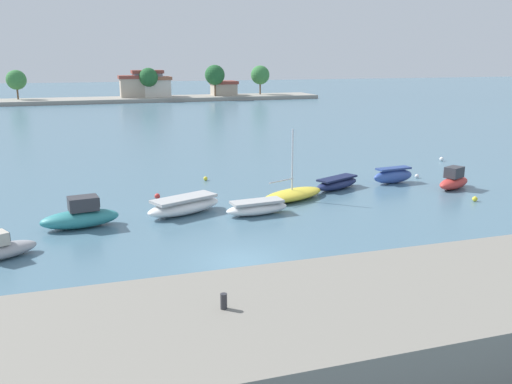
# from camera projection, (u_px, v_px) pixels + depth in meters

# --- Properties ---
(ground_plane) EXTENTS (400.00, 400.00, 0.00)m
(ground_plane) POSITION_uv_depth(u_px,v_px,m) (242.00, 262.00, 26.42)
(ground_plane) COLOR slate
(seawall_embankment) EXTENTS (66.47, 6.97, 2.23)m
(seawall_embankment) POSITION_uv_depth(u_px,v_px,m) (327.00, 332.00, 17.36)
(seawall_embankment) COLOR gray
(seawall_embankment) RESTS_ON ground
(mooring_bollard) EXTENTS (0.21, 0.21, 0.48)m
(mooring_bollard) POSITION_uv_depth(u_px,v_px,m) (224.00, 301.00, 16.44)
(mooring_bollard) COLOR #2D2D33
(mooring_bollard) RESTS_ON seawall_embankment
(moored_boat_0) EXTENTS (3.66, 2.68, 1.37)m
(moored_boat_0) POSITION_uv_depth(u_px,v_px,m) (0.00, 249.00, 26.70)
(moored_boat_0) COLOR #9E9EA3
(moored_boat_0) RESTS_ON ground
(moored_boat_1) EXTENTS (4.59, 2.26, 1.80)m
(moored_boat_1) POSITION_uv_depth(u_px,v_px,m) (81.00, 216.00, 31.57)
(moored_boat_1) COLOR teal
(moored_boat_1) RESTS_ON ground
(moored_boat_2) EXTENTS (5.45, 3.68, 1.09)m
(moored_boat_2) POSITION_uv_depth(u_px,v_px,m) (184.00, 206.00, 34.32)
(moored_boat_2) COLOR white
(moored_boat_2) RESTS_ON ground
(moored_boat_3) EXTENTS (4.18, 1.82, 0.90)m
(moored_boat_3) POSITION_uv_depth(u_px,v_px,m) (257.00, 208.00, 34.22)
(moored_boat_3) COLOR white
(moored_boat_3) RESTS_ON ground
(moored_boat_4) EXTENTS (5.61, 3.99, 4.89)m
(moored_boat_4) POSITION_uv_depth(u_px,v_px,m) (293.00, 194.00, 37.78)
(moored_boat_4) COLOR yellow
(moored_boat_4) RESTS_ON ground
(moored_boat_5) EXTENTS (4.52, 3.03, 0.89)m
(moored_boat_5) POSITION_uv_depth(u_px,v_px,m) (337.00, 183.00, 40.82)
(moored_boat_5) COLOR navy
(moored_boat_5) RESTS_ON ground
(moored_boat_6) EXTENTS (3.62, 1.42, 1.23)m
(moored_boat_6) POSITION_uv_depth(u_px,v_px,m) (393.00, 176.00, 42.67)
(moored_boat_6) COLOR #3856A8
(moored_boat_6) RESTS_ON ground
(moored_boat_7) EXTENTS (3.69, 2.61, 1.67)m
(moored_boat_7) POSITION_uv_depth(u_px,v_px,m) (454.00, 181.00, 40.87)
(moored_boat_7) COLOR #C63833
(moored_boat_7) RESTS_ON ground
(mooring_buoy_0) EXTENTS (0.33, 0.33, 0.33)m
(mooring_buoy_0) POSITION_uv_depth(u_px,v_px,m) (206.00, 179.00, 43.66)
(mooring_buoy_0) COLOR yellow
(mooring_buoy_0) RESTS_ON ground
(mooring_buoy_1) EXTENTS (0.32, 0.32, 0.32)m
(mooring_buoy_1) POSITION_uv_depth(u_px,v_px,m) (417.00, 176.00, 44.56)
(mooring_buoy_1) COLOR white
(mooring_buoy_1) RESTS_ON ground
(mooring_buoy_2) EXTENTS (0.35, 0.35, 0.35)m
(mooring_buoy_2) POSITION_uv_depth(u_px,v_px,m) (475.00, 199.00, 37.36)
(mooring_buoy_2) COLOR yellow
(mooring_buoy_2) RESTS_ON ground
(mooring_buoy_3) EXTENTS (0.39, 0.39, 0.39)m
(mooring_buoy_3) POSITION_uv_depth(u_px,v_px,m) (157.00, 196.00, 38.02)
(mooring_buoy_3) COLOR red
(mooring_buoy_3) RESTS_ON ground
(mooring_buoy_4) EXTENTS (0.38, 0.38, 0.38)m
(mooring_buoy_4) POSITION_uv_depth(u_px,v_px,m) (442.00, 159.00, 51.83)
(mooring_buoy_4) COLOR white
(mooring_buoy_4) RESTS_ON ground
(distant_shoreline) EXTENTS (94.20, 10.60, 7.80)m
(distant_shoreline) POSITION_uv_depth(u_px,v_px,m) (137.00, 91.00, 121.01)
(distant_shoreline) COLOR gray
(distant_shoreline) RESTS_ON ground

